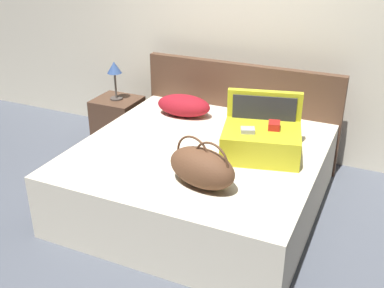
# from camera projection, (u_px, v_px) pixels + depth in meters

# --- Properties ---
(ground_plane) EXTENTS (12.00, 12.00, 0.00)m
(ground_plane) POSITION_uv_depth(u_px,v_px,m) (178.00, 229.00, 3.58)
(ground_plane) COLOR #4C515B
(back_wall) EXTENTS (8.00, 0.10, 2.60)m
(back_wall) POSITION_uv_depth(u_px,v_px,m) (254.00, 20.00, 4.37)
(back_wall) COLOR beige
(back_wall) RESTS_ON ground
(bed) EXTENTS (1.87, 1.87, 0.51)m
(bed) POSITION_uv_depth(u_px,v_px,m) (199.00, 177.00, 3.80)
(bed) COLOR beige
(bed) RESTS_ON ground
(headboard) EXTENTS (1.90, 0.08, 0.95)m
(headboard) POSITION_uv_depth(u_px,v_px,m) (240.00, 112.00, 4.50)
(headboard) COLOR #4C3323
(headboard) RESTS_ON ground
(hard_case_large) EXTENTS (0.68, 0.62, 0.44)m
(hard_case_large) POSITION_uv_depth(u_px,v_px,m) (261.00, 138.00, 3.55)
(hard_case_large) COLOR gold
(hard_case_large) RESTS_ON bed
(duffel_bag) EXTENTS (0.56, 0.39, 0.35)m
(duffel_bag) POSITION_uv_depth(u_px,v_px,m) (202.00, 167.00, 3.12)
(duffel_bag) COLOR brown
(duffel_bag) RESTS_ON bed
(pillow_near_headboard) EXTENTS (0.52, 0.30, 0.20)m
(pillow_near_headboard) POSITION_uv_depth(u_px,v_px,m) (184.00, 106.00, 4.27)
(pillow_near_headboard) COLOR maroon
(pillow_near_headboard) RESTS_ON bed
(nightstand) EXTENTS (0.44, 0.40, 0.52)m
(nightstand) POSITION_uv_depth(u_px,v_px,m) (118.00, 123.00, 4.81)
(nightstand) COLOR #4C3323
(nightstand) RESTS_ON ground
(table_lamp) EXTENTS (0.14, 0.14, 0.39)m
(table_lamp) POSITION_uv_depth(u_px,v_px,m) (114.00, 71.00, 4.57)
(table_lamp) COLOR #3F3833
(table_lamp) RESTS_ON nightstand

